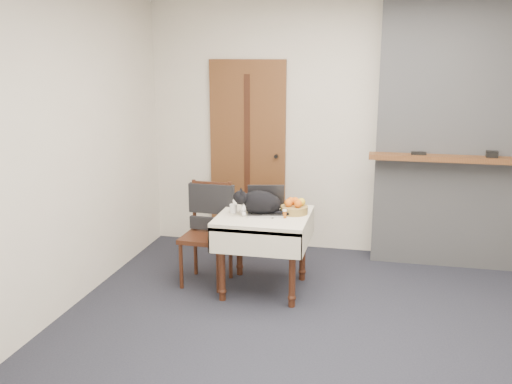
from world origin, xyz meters
TOP-DOWN VIEW (x-y plane):
  - ground at (0.00, 0.00)m, footprint 4.50×4.50m
  - room_shell at (0.00, 0.46)m, footprint 4.52×4.01m
  - door at (-1.20, 1.97)m, footprint 0.82×0.10m
  - chimney at (0.90, 1.85)m, footprint 1.62×0.48m
  - side_table at (-0.76, 0.74)m, footprint 0.78×0.78m
  - laptop at (-0.75, 0.78)m, footprint 0.37×0.34m
  - cat at (-0.79, 0.73)m, footprint 0.51×0.30m
  - cream_jar at (-1.03, 0.73)m, footprint 0.07×0.07m
  - pill_bottle at (-0.57, 0.67)m, footprint 0.04×0.04m
  - fruit_basket at (-0.51, 0.83)m, footprint 0.24×0.24m
  - desk_clutter at (-0.59, 0.75)m, footprint 0.12×0.08m
  - chair at (-1.30, 0.87)m, footprint 0.44×0.43m

SIDE VIEW (x-z plane):
  - ground at x=0.00m, z-range 0.00..0.00m
  - side_table at x=-0.76m, z-range 0.24..0.94m
  - chair at x=-1.30m, z-range 0.13..1.05m
  - desk_clutter at x=-0.59m, z-range 0.70..0.71m
  - cream_jar at x=-1.03m, z-range 0.70..0.78m
  - pill_bottle at x=-0.57m, z-range 0.70..0.78m
  - fruit_basket at x=-0.51m, z-range 0.69..0.82m
  - laptop at x=-0.75m, z-range 0.64..0.88m
  - cat at x=-0.79m, z-range 0.68..0.92m
  - door at x=-1.20m, z-range 0.00..2.00m
  - chimney at x=0.90m, z-range 0.00..2.60m
  - room_shell at x=0.00m, z-range 0.46..3.07m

